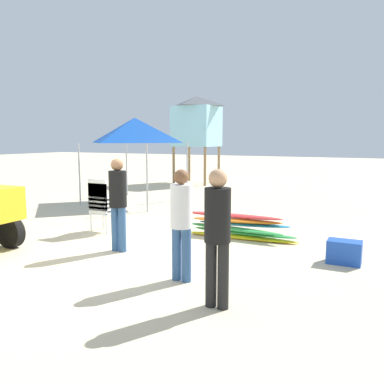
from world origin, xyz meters
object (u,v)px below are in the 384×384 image
Objects in this scene: lifeguard_near_left at (217,229)px; surfboard_pile at (239,226)px; popup_canopy at (135,130)px; lifeguard_near_right at (118,198)px; cooler_box at (344,252)px; lifeguard_near_center at (181,218)px; stacked_plastic_chairs at (101,201)px; lifeguard_tower at (197,121)px.

surfboard_pile is at bearing 105.68° from lifeguard_near_left.
popup_canopy is at bearing 147.34° from surfboard_pile.
lifeguard_near_left is 2.99m from lifeguard_near_right.
lifeguard_near_right is 0.63× the size of popup_canopy.
lifeguard_near_left is 2.94m from cooler_box.
surfboard_pile is 4.63× the size of cooler_box.
lifeguard_near_center is (-0.83, 0.63, -0.05)m from lifeguard_near_left.
popup_canopy is at bearing 150.58° from cooler_box.
lifeguard_near_left is at bearing -74.32° from surfboard_pile.
cooler_box is (1.21, 2.56, -0.79)m from lifeguard_near_left.
lifeguard_near_center is at bearing -50.53° from popup_canopy.
popup_canopy is at bearing 114.23° from stacked_plastic_chairs.
stacked_plastic_chairs is at bearing -162.30° from surfboard_pile.
popup_canopy is at bearing 121.25° from lifeguard_near_right.
lifeguard_near_right is (1.23, -1.03, 0.29)m from stacked_plastic_chairs.
lifeguard_near_right is 5.87m from popup_canopy.
lifeguard_tower is at bearing 120.70° from surfboard_pile.
lifeguard_near_left and lifeguard_near_right have the same top height.
stacked_plastic_chairs is at bearing -76.13° from lifeguard_tower.
surfboard_pile is 1.47× the size of lifeguard_near_left.
popup_canopy reaches higher than lifeguard_near_left.
surfboard_pile is at bearing 158.16° from cooler_box.
lifeguard_near_left is at bearing -33.38° from stacked_plastic_chairs.
popup_canopy is 8.06m from cooler_box.
surfboard_pile is at bearing -59.30° from lifeguard_tower.
stacked_plastic_chairs is 5.06m from cooler_box.
lifeguard_tower reaches higher than popup_canopy.
lifeguard_tower is at bearing 116.87° from lifeguard_near_left.
lifeguard_near_left reaches higher than cooler_box.
lifeguard_near_center is at bearing -32.21° from stacked_plastic_chairs.
surfboard_pile reaches higher than cooler_box.
lifeguard_near_right is 11.58m from lifeguard_tower.
lifeguard_near_center is at bearing -87.27° from surfboard_pile.
popup_canopy is at bearing 131.08° from lifeguard_near_left.
lifeguard_near_left is at bearing -115.36° from cooler_box.
lifeguard_near_center is at bearing -65.15° from lifeguard_tower.
lifeguard_near_left is 8.56m from popup_canopy.
cooler_box is (3.81, 1.07, -0.79)m from lifeguard_near_right.
stacked_plastic_chairs is 3.55m from lifeguard_near_center.
stacked_plastic_chairs is at bearing 147.79° from lifeguard_near_center.
stacked_plastic_chairs is 3.04m from surfboard_pile.
lifeguard_near_left is at bearing -48.92° from popup_canopy.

